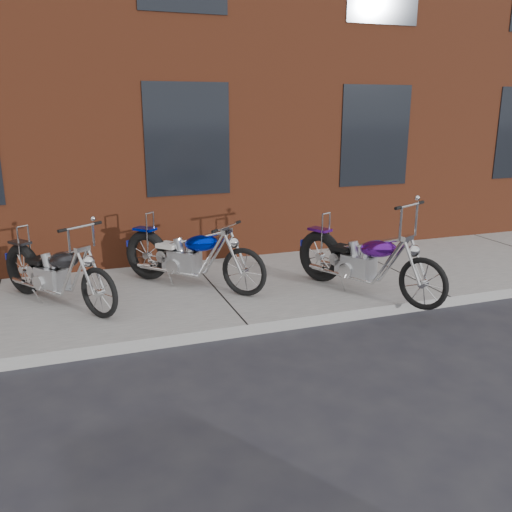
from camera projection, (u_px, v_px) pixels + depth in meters
name	position (u px, v px, depth m)	size (l,w,h in m)	color
ground	(248.00, 336.00, 6.63)	(120.00, 120.00, 0.00)	#23222B
sidewalk	(215.00, 292.00, 7.97)	(22.00, 3.00, 0.15)	slate
building_brick	(138.00, 51.00, 12.83)	(22.00, 10.00, 8.00)	maroon
chopper_purple	(364.00, 263.00, 7.61)	(1.14, 2.25, 1.37)	black
chopper_blue	(190.00, 258.00, 7.89)	(1.74, 1.82, 1.05)	black
chopper_third	(56.00, 275.00, 7.17)	(1.42, 1.92, 1.16)	black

